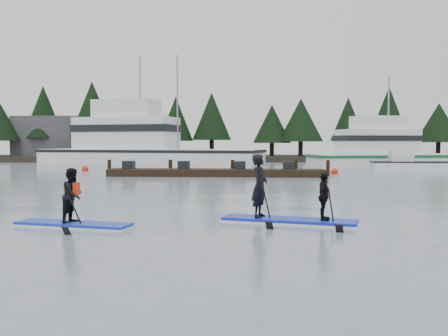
{
  "coord_description": "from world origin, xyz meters",
  "views": [
    {
      "loc": [
        -0.25,
        -13.78,
        2.14
      ],
      "look_at": [
        0.0,
        6.0,
        1.1
      ],
      "focal_mm": 40.0,
      "sensor_mm": 36.0,
      "label": 1
    }
  ],
  "objects_px": {
    "paddleboard_solo": "(73,205)",
    "paddleboard_duo": "(286,201)",
    "fishing_boat_medium": "(391,160)",
    "floating_dock": "(216,173)",
    "fishing_boat_large": "(145,156)"
  },
  "relations": [
    {
      "from": "paddleboard_solo",
      "to": "paddleboard_duo",
      "type": "bearing_deg",
      "value": 22.17
    },
    {
      "from": "fishing_boat_medium",
      "to": "floating_dock",
      "type": "distance_m",
      "value": 17.81
    },
    {
      "from": "fishing_boat_medium",
      "to": "fishing_boat_large",
      "type": "bearing_deg",
      "value": 159.13
    },
    {
      "from": "floating_dock",
      "to": "paddleboard_solo",
      "type": "bearing_deg",
      "value": -96.0
    },
    {
      "from": "fishing_boat_large",
      "to": "floating_dock",
      "type": "bearing_deg",
      "value": -49.06
    },
    {
      "from": "fishing_boat_large",
      "to": "fishing_boat_medium",
      "type": "height_order",
      "value": "fishing_boat_large"
    },
    {
      "from": "paddleboard_duo",
      "to": "fishing_boat_large",
      "type": "bearing_deg",
      "value": 124.02
    },
    {
      "from": "fishing_boat_medium",
      "to": "paddleboard_solo",
      "type": "height_order",
      "value": "fishing_boat_medium"
    },
    {
      "from": "fishing_boat_medium",
      "to": "paddleboard_duo",
      "type": "distance_m",
      "value": 30.9
    },
    {
      "from": "fishing_boat_medium",
      "to": "floating_dock",
      "type": "height_order",
      "value": "fishing_boat_medium"
    },
    {
      "from": "paddleboard_duo",
      "to": "fishing_boat_medium",
      "type": "bearing_deg",
      "value": 85.3
    },
    {
      "from": "paddleboard_duo",
      "to": "floating_dock",
      "type": "bearing_deg",
      "value": 115.51
    },
    {
      "from": "fishing_boat_large",
      "to": "paddleboard_duo",
      "type": "bearing_deg",
      "value": -58.64
    },
    {
      "from": "floating_dock",
      "to": "fishing_boat_medium",
      "type": "bearing_deg",
      "value": 40.11
    },
    {
      "from": "paddleboard_solo",
      "to": "paddleboard_duo",
      "type": "relative_size",
      "value": 0.86
    }
  ]
}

